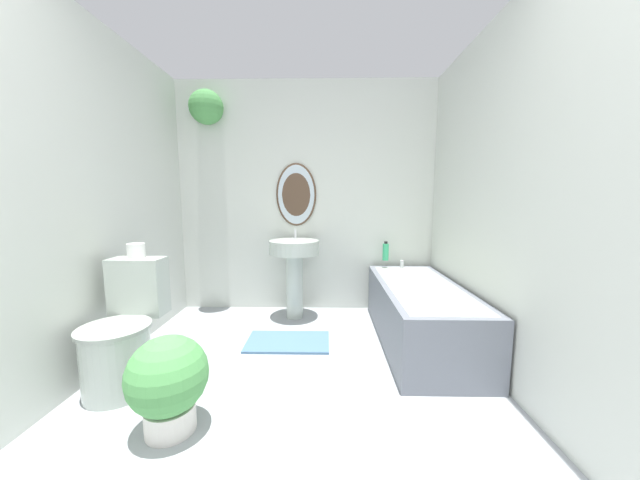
# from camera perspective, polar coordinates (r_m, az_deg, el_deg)

# --- Properties ---
(wall_back) EXTENTS (2.80, 0.34, 2.40)m
(wall_back) POSITION_cam_1_polar(r_m,az_deg,el_deg) (3.44, -3.96, 8.78)
(wall_back) COLOR silver
(wall_back) RESTS_ON ground_plane
(wall_left) EXTENTS (0.06, 3.00, 2.40)m
(wall_left) POSITION_cam_1_polar(r_m,az_deg,el_deg) (2.52, -37.92, 6.01)
(wall_left) COLOR silver
(wall_left) RESTS_ON ground_plane
(wall_right) EXTENTS (0.06, 3.00, 2.40)m
(wall_right) POSITION_cam_1_polar(r_m,az_deg,el_deg) (2.28, 31.77, 6.48)
(wall_right) COLOR silver
(wall_right) RESTS_ON ground_plane
(toilet) EXTENTS (0.41, 0.57, 0.79)m
(toilet) POSITION_cam_1_polar(r_m,az_deg,el_deg) (2.46, -31.58, -14.52)
(toilet) COLOR #B2BCB2
(toilet) RESTS_ON ground_plane
(pedestal_sink) EXTENTS (0.49, 0.49, 0.88)m
(pedestal_sink) POSITION_cam_1_polar(r_m,az_deg,el_deg) (3.20, -4.59, -3.77)
(pedestal_sink) COLOR #B2BCB2
(pedestal_sink) RESTS_ON ground_plane
(bathtub) EXTENTS (0.65, 1.54, 0.56)m
(bathtub) POSITION_cam_1_polar(r_m,az_deg,el_deg) (2.86, 17.30, -12.11)
(bathtub) COLOR slate
(bathtub) RESTS_ON ground_plane
(shampoo_bottle) EXTENTS (0.06, 0.06, 0.19)m
(shampoo_bottle) POSITION_cam_1_polar(r_m,az_deg,el_deg) (3.37, 11.59, -2.03)
(shampoo_bottle) COLOR #38B275
(shampoo_bottle) RESTS_ON bathtub
(potted_plant) EXTENTS (0.40, 0.40, 0.50)m
(potted_plant) POSITION_cam_1_polar(r_m,az_deg,el_deg) (1.93, -25.39, -21.59)
(potted_plant) COLOR silver
(potted_plant) RESTS_ON ground_plane
(bath_mat) EXTENTS (0.68, 0.40, 0.02)m
(bath_mat) POSITION_cam_1_polar(r_m,az_deg,el_deg) (2.81, -5.72, -17.56)
(bath_mat) COLOR #4C7093
(bath_mat) RESTS_ON ground_plane
(toilet_paper_roll) EXTENTS (0.11, 0.11, 0.10)m
(toilet_paper_roll) POSITION_cam_1_polar(r_m,az_deg,el_deg) (2.49, -29.90, -1.68)
(toilet_paper_roll) COLOR white
(toilet_paper_roll) RESTS_ON toilet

